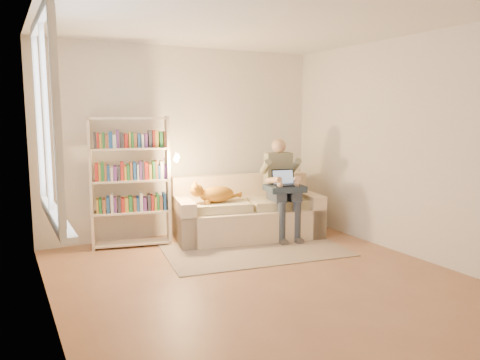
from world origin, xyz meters
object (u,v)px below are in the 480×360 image
person (281,182)px  cat (215,194)px  laptop (281,181)px  sofa (247,215)px  bookshelf (131,175)px

person → cat: (-0.91, 0.21, -0.12)m
cat → laptop: laptop is taller
sofa → person: person is taller
sofa → laptop: bearing=-32.4°
sofa → bookshelf: 1.67m
laptop → bookshelf: 1.97m
person → laptop: size_ratio=3.80×
sofa → bookshelf: bearing=-178.4°
laptop → sofa: bearing=147.6°
person → cat: 0.94m
sofa → cat: size_ratio=2.81×
bookshelf → cat: bearing=-3.8°
person → laptop: bearing=-111.5°
person → cat: size_ratio=1.81×
person → laptop: 0.12m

